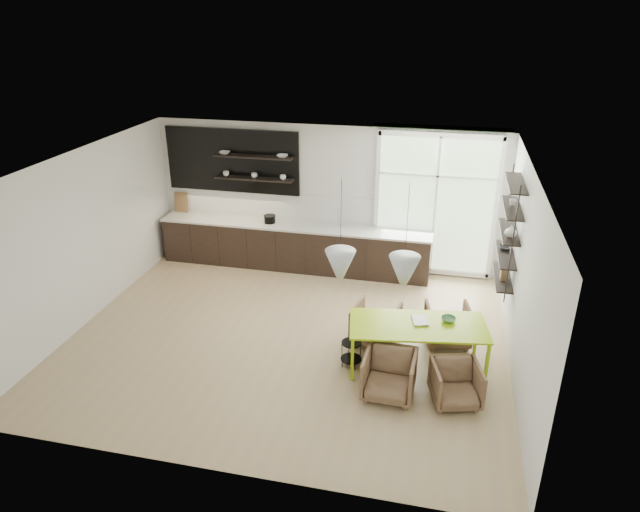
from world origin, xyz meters
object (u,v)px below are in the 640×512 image
(armchair_back_left, at_px, (376,324))
(armchair_back_right, at_px, (448,324))
(dining_table, at_px, (418,328))
(armchair_front_left, at_px, (389,375))
(wire_stool, at_px, (351,350))
(armchair_front_right, at_px, (456,384))

(armchair_back_left, distance_m, armchair_back_right, 1.15)
(dining_table, distance_m, armchair_front_left, 0.90)
(armchair_front_left, distance_m, wire_stool, 0.86)
(armchair_front_right, bearing_deg, armchair_back_right, 80.77)
(dining_table, distance_m, armchair_front_right, 1.01)
(dining_table, relative_size, armchair_front_left, 2.94)
(armchair_back_left, xyz_separation_m, armchair_back_right, (1.13, 0.24, -0.00))
(armchair_back_right, distance_m, armchair_front_left, 1.75)
(armchair_back_right, relative_size, armchair_front_left, 0.97)
(wire_stool, bearing_deg, dining_table, 10.93)
(dining_table, relative_size, armchair_front_right, 3.25)
(armchair_back_left, distance_m, wire_stool, 0.80)
(armchair_back_left, relative_size, armchair_front_right, 1.09)
(armchair_back_left, relative_size, armchair_front_left, 0.99)
(armchair_front_left, relative_size, wire_stool, 1.77)
(armchair_front_left, bearing_deg, wire_stool, 140.02)
(dining_table, bearing_deg, armchair_front_left, -121.86)
(dining_table, distance_m, armchair_back_right, 0.99)
(armchair_front_right, bearing_deg, wire_stool, 146.01)
(dining_table, distance_m, armchair_back_left, 0.96)
(armchair_back_right, bearing_deg, dining_table, 50.00)
(armchair_front_left, relative_size, armchair_front_right, 1.10)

